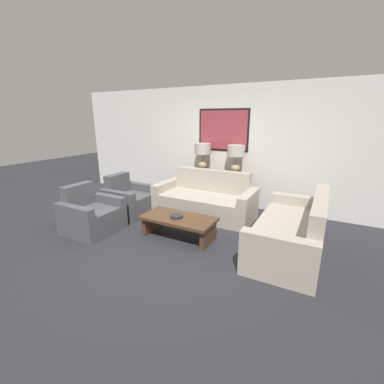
% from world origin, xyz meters
% --- Properties ---
extents(ground_plane, '(20.00, 20.00, 0.00)m').
position_xyz_m(ground_plane, '(0.00, 0.00, 0.00)').
color(ground_plane, '#28282D').
extents(back_wall, '(8.09, 0.12, 2.65)m').
position_xyz_m(back_wall, '(0.00, 2.39, 1.33)').
color(back_wall, silver).
rests_on(back_wall, ground_plane).
extents(console_table, '(1.28, 0.40, 0.79)m').
position_xyz_m(console_table, '(0.00, 2.11, 0.40)').
color(console_table, '#332319').
rests_on(console_table, ground_plane).
extents(table_lamp_left, '(0.37, 0.37, 0.62)m').
position_xyz_m(table_lamp_left, '(-0.39, 2.11, 1.21)').
color(table_lamp_left, tan).
rests_on(table_lamp_left, console_table).
extents(table_lamp_right, '(0.37, 0.37, 0.62)m').
position_xyz_m(table_lamp_right, '(0.39, 2.11, 1.21)').
color(table_lamp_right, tan).
rests_on(table_lamp_right, console_table).
extents(couch_by_back_wall, '(2.03, 0.92, 0.90)m').
position_xyz_m(couch_by_back_wall, '(0.00, 1.45, 0.30)').
color(couch_by_back_wall, '#ADA393').
rests_on(couch_by_back_wall, ground_plane).
extents(couch_by_side, '(0.92, 2.03, 0.90)m').
position_xyz_m(couch_by_side, '(1.82, 0.70, 0.30)').
color(couch_by_side, '#ADA393').
rests_on(couch_by_side, ground_plane).
extents(coffee_table, '(1.23, 0.61, 0.36)m').
position_xyz_m(coffee_table, '(0.07, 0.26, 0.27)').
color(coffee_table, '#4C331E').
rests_on(coffee_table, ground_plane).
extents(decorative_bowl, '(0.22, 0.22, 0.04)m').
position_xyz_m(decorative_bowl, '(0.05, 0.24, 0.39)').
color(decorative_bowl, '#232328').
rests_on(decorative_bowl, coffee_table).
extents(armchair_near_back_wall, '(0.83, 0.86, 0.82)m').
position_xyz_m(armchair_near_back_wall, '(-1.46, 0.76, 0.28)').
color(armchair_near_back_wall, '#4C4C51').
rests_on(armchair_near_back_wall, ground_plane).
extents(armchair_near_camera, '(0.83, 0.86, 0.82)m').
position_xyz_m(armchair_near_camera, '(-1.46, -0.23, 0.28)').
color(armchair_near_camera, '#4C4C51').
rests_on(armchair_near_camera, ground_plane).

